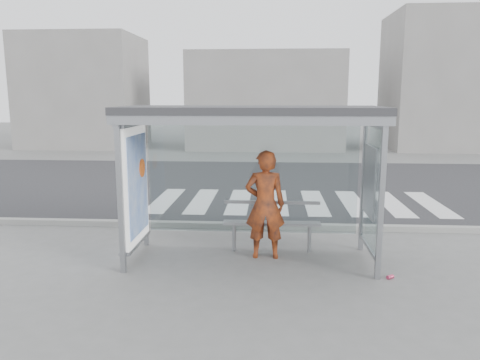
# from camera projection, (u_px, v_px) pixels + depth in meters

# --- Properties ---
(ground) EXTENTS (80.00, 80.00, 0.00)m
(ground) POSITION_uv_depth(u_px,v_px,m) (250.00, 260.00, 8.05)
(ground) COLOR #62625F
(ground) RESTS_ON ground
(road) EXTENTS (30.00, 10.00, 0.01)m
(road) POSITION_uv_depth(u_px,v_px,m) (260.00, 184.00, 14.93)
(road) COLOR #262628
(road) RESTS_ON ground
(curb) EXTENTS (30.00, 0.18, 0.12)m
(curb) POSITION_uv_depth(u_px,v_px,m) (254.00, 226.00, 9.96)
(curb) COLOR gray
(curb) RESTS_ON ground
(crosswalk) EXTENTS (7.55, 3.00, 0.00)m
(crosswalk) POSITION_uv_depth(u_px,v_px,m) (295.00, 202.00, 12.41)
(crosswalk) COLOR silver
(crosswalk) RESTS_ON ground
(bus_shelter) EXTENTS (4.25, 1.65, 2.62)m
(bus_shelter) POSITION_uv_depth(u_px,v_px,m) (229.00, 145.00, 7.78)
(bus_shelter) COLOR gray
(bus_shelter) RESTS_ON ground
(building_left) EXTENTS (6.00, 5.00, 6.00)m
(building_left) POSITION_uv_depth(u_px,v_px,m) (85.00, 92.00, 25.85)
(building_left) COLOR slate
(building_left) RESTS_ON ground
(building_center) EXTENTS (8.00, 5.00, 5.00)m
(building_center) POSITION_uv_depth(u_px,v_px,m) (266.00, 101.00, 25.28)
(building_center) COLOR slate
(building_center) RESTS_ON ground
(building_right) EXTENTS (5.00, 5.00, 7.00)m
(building_right) POSITION_uv_depth(u_px,v_px,m) (437.00, 82.00, 24.51)
(building_right) COLOR slate
(building_right) RESTS_ON ground
(person) EXTENTS (0.70, 0.47, 1.89)m
(person) POSITION_uv_depth(u_px,v_px,m) (265.00, 205.00, 8.03)
(person) COLOR #E64415
(person) RESTS_ON ground
(bench) EXTENTS (1.75, 0.32, 0.90)m
(bench) POSITION_uv_depth(u_px,v_px,m) (272.00, 223.00, 8.42)
(bench) COLOR gray
(bench) RESTS_ON ground
(soda_can) EXTENTS (0.13, 0.12, 0.06)m
(soda_can) POSITION_uv_depth(u_px,v_px,m) (390.00, 277.00, 7.22)
(soda_can) COLOR #D03D64
(soda_can) RESTS_ON ground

